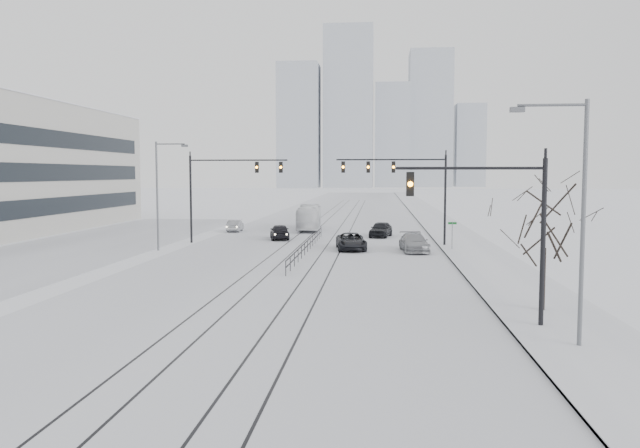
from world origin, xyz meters
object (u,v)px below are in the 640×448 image
(bare_tree, at_px, (544,215))
(box_truck, at_px, (309,218))
(traffic_mast_near, at_px, (503,218))
(sedan_sb_outer, at_px, (235,226))
(sedan_nb_right, at_px, (414,243))
(sedan_nb_far, at_px, (381,229))
(sedan_nb_front, at_px, (351,242))
(sedan_sb_inner, at_px, (280,232))

(bare_tree, height_order, box_truck, bare_tree)
(traffic_mast_near, bearing_deg, sedan_sb_outer, 116.74)
(traffic_mast_near, relative_size, sedan_nb_right, 1.37)
(sedan_sb_outer, relative_size, sedan_nb_far, 0.85)
(sedan_nb_front, height_order, sedan_nb_right, sedan_nb_right)
(bare_tree, bearing_deg, sedan_sb_outer, 121.23)
(box_truck, bearing_deg, sedan_nb_far, 135.06)
(sedan_nb_front, height_order, sedan_nb_far, sedan_nb_far)
(sedan_nb_right, distance_m, sedan_nb_far, 12.07)
(sedan_sb_inner, bearing_deg, sedan_nb_front, 121.31)
(sedan_sb_outer, height_order, sedan_nb_right, sedan_nb_right)
(sedan_sb_inner, bearing_deg, bare_tree, 107.20)
(traffic_mast_near, relative_size, sedan_nb_far, 1.56)
(traffic_mast_near, bearing_deg, sedan_nb_right, 94.89)
(sedan_sb_outer, bearing_deg, sedan_nb_right, 136.03)
(sedan_nb_far, xyz_separation_m, box_truck, (-8.06, 7.08, 0.63))
(traffic_mast_near, height_order, box_truck, traffic_mast_near)
(traffic_mast_near, height_order, sedan_nb_far, traffic_mast_near)
(bare_tree, relative_size, sedan_sb_inner, 1.39)
(sedan_nb_front, relative_size, sedan_nb_right, 0.99)
(traffic_mast_near, distance_m, box_truck, 45.92)
(traffic_mast_near, height_order, sedan_sb_outer, traffic_mast_near)
(traffic_mast_near, distance_m, bare_tree, 3.85)
(sedan_sb_outer, bearing_deg, sedan_nb_far, 161.58)
(traffic_mast_near, xyz_separation_m, sedan_nb_right, (-2.15, 25.11, -3.82))
(bare_tree, distance_m, sedan_nb_front, 25.11)
(sedan_sb_outer, bearing_deg, box_truck, -164.24)
(sedan_sb_outer, distance_m, box_truck, 8.39)
(sedan_nb_right, bearing_deg, sedan_sb_inner, 140.78)
(sedan_sb_outer, xyz_separation_m, box_truck, (7.91, 2.70, 0.76))
(sedan_sb_inner, relative_size, sedan_nb_front, 0.87)
(sedan_nb_far, bearing_deg, sedan_sb_inner, -149.82)
(sedan_sb_outer, relative_size, box_truck, 0.38)
(sedan_sb_outer, height_order, sedan_nb_far, sedan_nb_far)
(box_truck, bearing_deg, sedan_sb_inner, 76.98)
(bare_tree, distance_m, sedan_sb_outer, 44.91)
(sedan_nb_right, bearing_deg, bare_tree, -83.34)
(sedan_sb_inner, distance_m, sedan_nb_far, 10.32)
(traffic_mast_near, relative_size, sedan_nb_front, 1.38)
(sedan_sb_inner, distance_m, sedan_nb_right, 15.05)
(box_truck, bearing_deg, sedan_nb_right, 116.02)
(sedan_nb_front, bearing_deg, sedan_nb_far, 70.35)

